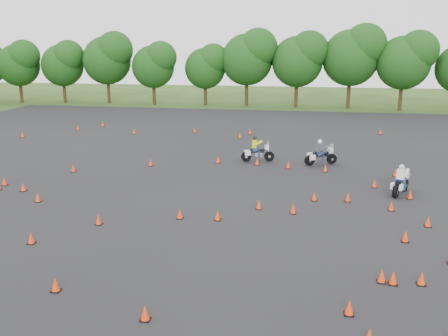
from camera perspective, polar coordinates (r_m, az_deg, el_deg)
ground at (r=23.72m, az=-1.65°, el=-5.16°), size 140.00×140.00×0.00m
asphalt_pad at (r=29.36m, az=0.66°, el=-1.32°), size 62.00×62.00×0.00m
treeline at (r=56.94m, az=7.73°, el=10.85°), size 86.92×32.42×11.03m
traffic_cones at (r=27.72m, az=2.12°, el=-1.78°), size 36.22×32.78×0.45m
rider_grey at (r=33.31m, az=11.01°, el=1.84°), size 2.34×1.57×1.74m
rider_yellow at (r=33.64m, az=3.90°, el=2.18°), size 2.34×1.21×1.73m
rider_white at (r=27.91m, az=19.59°, el=-1.21°), size 1.56×2.23×1.67m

